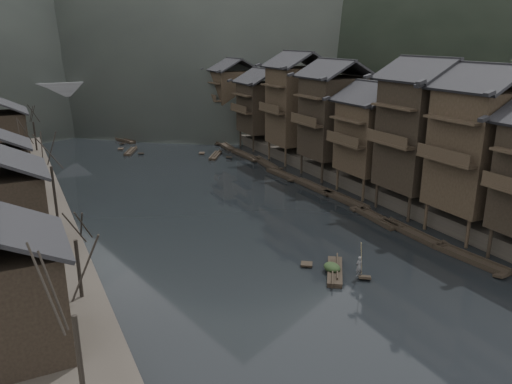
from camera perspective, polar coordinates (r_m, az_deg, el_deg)
water at (r=39.88m, az=5.31°, el=-8.27°), size 300.00×300.00×0.00m
right_bank at (r=90.34m, az=11.01°, el=6.69°), size 40.00×200.00×1.80m
stilt_houses at (r=61.77m, az=10.18°, el=9.42°), size 9.00×67.60×15.60m
left_houses at (r=51.83m, az=-27.20°, el=2.56°), size 8.10×53.20×8.73m
bare_trees at (r=45.95m, az=-22.95°, el=2.43°), size 3.88×63.52×7.77m
moored_sampans at (r=62.15m, az=4.72°, el=1.45°), size 2.74×60.08×0.47m
midriver_boats at (r=80.59m, az=-11.40°, el=4.88°), size 14.14×22.25×0.44m
stone_bridge at (r=104.88m, az=-16.00°, el=10.13°), size 40.00×6.00×9.00m
hero_sampan at (r=38.78m, az=9.00°, el=-8.87°), size 3.75×4.78×0.44m
cargo_heap at (r=38.60m, az=8.70°, el=-8.03°), size 1.15×1.51×0.69m
boatman at (r=37.86m, az=11.71°, el=-7.99°), size 0.60×0.41×1.58m
bamboo_pole at (r=36.87m, az=12.22°, el=-3.96°), size 1.72×1.73×4.06m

